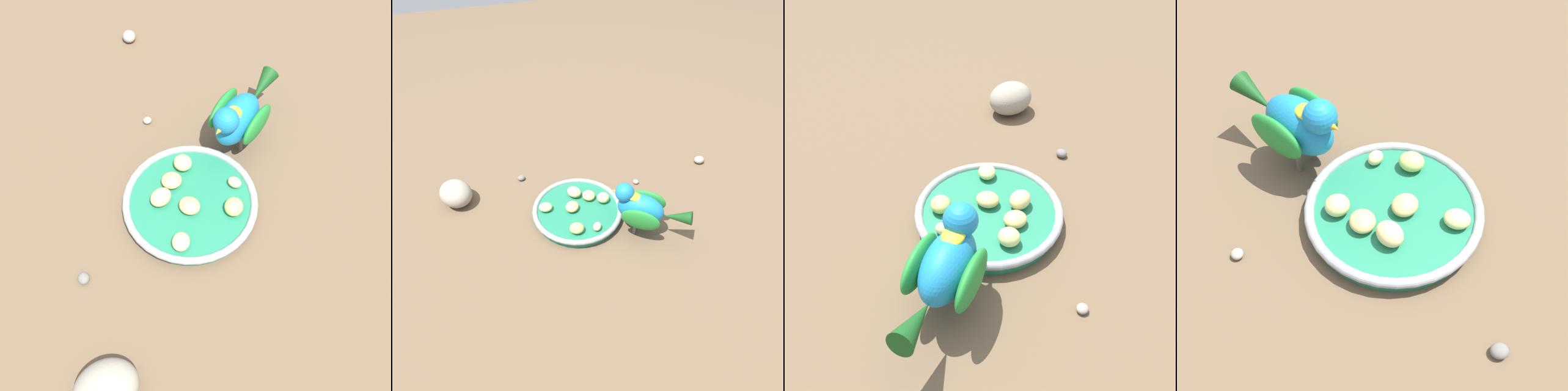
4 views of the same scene
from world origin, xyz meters
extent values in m
plane|color=brown|center=(0.00, 0.00, 0.00)|extent=(4.00, 4.00, 0.00)
cylinder|color=#1E7251|center=(0.01, 0.01, 0.01)|extent=(0.21, 0.21, 0.02)
torus|color=#93969B|center=(0.01, 0.01, 0.02)|extent=(0.23, 0.23, 0.01)
ellipsoid|color=#B2CC66|center=(-0.01, -0.06, 0.03)|extent=(0.04, 0.04, 0.02)
ellipsoid|color=#E5C67F|center=(0.04, -0.07, 0.03)|extent=(0.03, 0.03, 0.02)
ellipsoid|color=tan|center=(0.00, 0.01, 0.03)|extent=(0.05, 0.05, 0.02)
ellipsoid|color=#C6D17A|center=(0.08, 0.02, 0.03)|extent=(0.04, 0.04, 0.02)
ellipsoid|color=#C6D17A|center=(-0.06, 0.04, 0.03)|extent=(0.04, 0.04, 0.02)
ellipsoid|color=#E5C67F|center=(0.02, 0.06, 0.03)|extent=(0.05, 0.05, 0.03)
ellipsoid|color=tan|center=(0.05, 0.04, 0.03)|extent=(0.04, 0.04, 0.02)
cylinder|color=#59544C|center=(0.12, -0.09, 0.02)|extent=(0.01, 0.01, 0.03)
cylinder|color=#59544C|center=(0.14, -0.07, 0.02)|extent=(0.01, 0.01, 0.03)
ellipsoid|color=#197AB7|center=(0.14, -0.09, 0.07)|extent=(0.12, 0.12, 0.08)
ellipsoid|color=#1E7F2D|center=(0.12, -0.12, 0.07)|extent=(0.08, 0.07, 0.06)
ellipsoid|color=#1E7F2D|center=(0.16, -0.06, 0.07)|extent=(0.08, 0.07, 0.06)
cone|color=#144719|center=(0.20, -0.14, 0.08)|extent=(0.07, 0.07, 0.05)
sphere|color=#197AB7|center=(0.10, -0.06, 0.11)|extent=(0.06, 0.06, 0.04)
cone|color=orange|center=(0.09, -0.05, 0.11)|extent=(0.03, 0.02, 0.02)
ellipsoid|color=yellow|center=(0.12, -0.07, 0.11)|extent=(0.05, 0.04, 0.01)
ellipsoid|color=gray|center=(0.21, 0.07, 0.01)|extent=(0.02, 0.02, 0.01)
ellipsoid|color=slate|center=(-0.10, 0.19, 0.01)|extent=(0.02, 0.02, 0.01)
camera|label=1|loc=(-0.42, 0.06, 0.79)|focal=48.68mm
camera|label=2|loc=(-0.16, -0.54, 0.63)|focal=30.43mm
camera|label=3|loc=(0.44, -0.15, 0.48)|focal=38.84mm
camera|label=4|loc=(0.04, 0.42, 0.56)|focal=49.41mm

